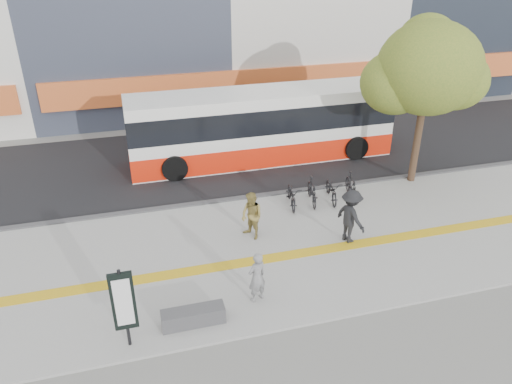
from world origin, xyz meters
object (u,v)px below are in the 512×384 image
object	(u,v)px
bench	(193,317)
bus	(262,128)
street_tree	(426,70)
pedestrian_tan	(252,216)
seated_woman	(257,277)
signboard	(124,303)
pedestrian_dark	(351,216)

from	to	relation	value
bench	bus	bearing A→B (deg)	64.61
street_tree	pedestrian_tan	bearing A→B (deg)	-161.04
bench	bus	size ratio (longest dim) A/B	0.14
seated_woman	bus	bearing A→B (deg)	-128.98
bench	pedestrian_tan	size ratio (longest dim) A/B	1.00
bus	street_tree	bearing A→B (deg)	-35.40
signboard	bus	xyz separation A→B (m)	(6.20, 10.01, 0.12)
seated_woman	signboard	bearing A→B (deg)	-9.26
signboard	bench	bearing A→B (deg)	10.81
signboard	bus	world-z (taller)	bus
street_tree	signboard	bearing A→B (deg)	-150.93
signboard	street_tree	distance (m)	13.40
bench	pedestrian_dark	xyz separation A→B (m)	(5.44, 2.48, 0.68)
pedestrian_dark	pedestrian_tan	bearing A→B (deg)	53.09
signboard	bus	distance (m)	11.77
signboard	street_tree	size ratio (longest dim) A/B	0.35
seated_woman	pedestrian_tan	distance (m)	3.12
street_tree	pedestrian_tan	xyz separation A→B (m)	(-7.30, -2.51, -3.63)
signboard	seated_woman	size ratio (longest dim) A/B	1.47
bench	bus	xyz separation A→B (m)	(4.60, 9.70, 1.18)
bench	pedestrian_tan	distance (m)	4.34
seated_woman	pedestrian_dark	world-z (taller)	pedestrian_dark
street_tree	pedestrian_dark	size ratio (longest dim) A/B	3.49
street_tree	bench	bearing A→B (deg)	-148.38
bus	pedestrian_tan	size ratio (longest dim) A/B	7.13
bench	pedestrian_dark	world-z (taller)	pedestrian_dark
bus	pedestrian_dark	xyz separation A→B (m)	(0.84, -7.22, -0.50)
bench	signboard	world-z (taller)	signboard
seated_woman	pedestrian_dark	distance (m)	4.17
pedestrian_tan	pedestrian_dark	bearing A→B (deg)	43.28
bench	seated_woman	world-z (taller)	seated_woman
seated_woman	pedestrian_tan	world-z (taller)	pedestrian_tan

